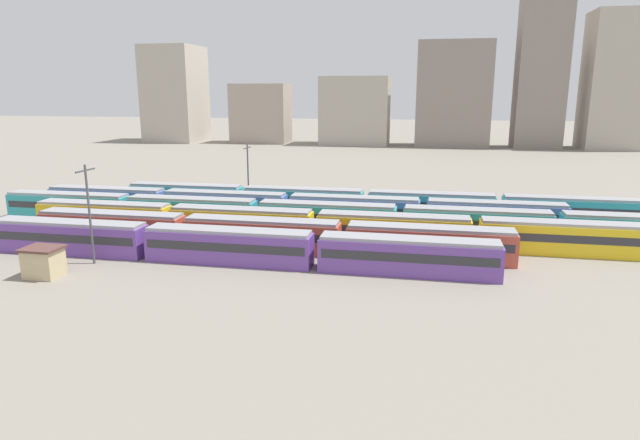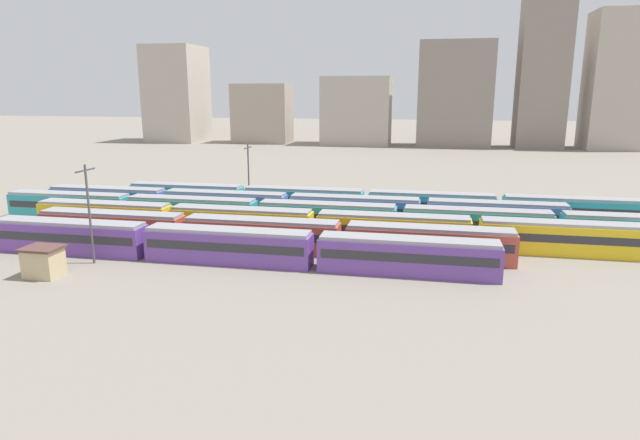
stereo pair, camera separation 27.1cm
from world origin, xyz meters
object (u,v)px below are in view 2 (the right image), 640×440
Objects in this scene: catenary_pole_0 at (89,210)px; train_track_1 at (262,234)px; train_track_3 at (400,220)px; catenary_pole_1 at (249,172)px; train_track_5 at (366,202)px; train_track_0 at (228,246)px; train_track_2 at (315,226)px; signal_hut at (43,261)px; train_track_4 at (288,207)px.

train_track_1 is at bearing 26.85° from catenary_pole_0.
train_track_3 is 11.39× the size of catenary_pole_1.
train_track_5 is at bearing 48.38° from catenary_pole_0.
train_track_3 is at bearing -28.86° from catenary_pole_1.
train_track_0 is 5.27× the size of catenary_pole_0.
catenary_pole_0 is at bearing -147.90° from train_track_2.
catenary_pole_0 reaches higher than train_track_2.
train_track_3 is 10.62× the size of catenary_pole_0.
train_track_0 reaches higher than signal_hut.
train_track_3 is 36.59m from catenary_pole_0.
train_track_0 is 0.75× the size of train_track_5.
train_track_0 and train_track_3 have the same top height.
signal_hut is at bearing -129.64° from train_track_5.
train_track_0 is at bearing 25.53° from signal_hut.
train_track_2 is at bearing 55.11° from train_track_0.
catenary_pole_0 is at bearing -153.15° from train_track_1.
catenary_pole_1 is at bearing 78.40° from catenary_pole_0.
catenary_pole_0 reaches higher than catenary_pole_1.
signal_hut is (-23.58, -18.20, -0.35)m from train_track_2.
train_track_0 is 12.68m from train_track_2.
catenary_pole_0 reaches higher than train_track_5.
train_track_2 is 20.75× the size of signal_hut.
train_track_3 is at bearing -17.99° from train_track_4.
train_track_1 and train_track_2 have the same top height.
catenary_pole_0 reaches higher than signal_hut.
catenary_pole_0 is at bearing -101.60° from catenary_pole_1.
catenary_pole_1 reaches higher than train_track_2.
train_track_3 and train_track_4 have the same top height.
train_track_5 is (10.48, 5.20, 0.00)m from train_track_4.
train_track_2 is 24.14m from catenary_pole_1.
catenary_pole_0 is (-25.74, -28.98, 3.95)m from train_track_5.
train_track_4 is at bearing -153.60° from train_track_5.
train_track_1 is at bearing -86.75° from train_track_4.
train_track_2 is at bearing -59.80° from train_track_4.
train_track_2 is 12.03m from train_track_4.
train_track_1 is at bearing 35.22° from signal_hut.
train_track_3 is at bearing 30.70° from catenary_pole_0.
train_track_4 is (-6.05, 10.40, 0.00)m from train_track_2.
train_track_4 and train_track_5 have the same top height.
train_track_4 is at bearing 93.25° from train_track_1.
train_track_1 and train_track_4 have the same top height.
train_track_0 is 20.83m from train_track_4.
catenary_pole_1 is (-8.66, 8.40, 3.58)m from train_track_4.
train_track_1 is (2.08, 5.20, 0.00)m from train_track_0.
train_track_2 is 11.23m from train_track_3.
train_track_0 is at bearing -124.89° from train_track_2.
catenary_pole_1 is (6.61, 32.17, -0.37)m from catenary_pole_0.
train_track_0 is at bearing -93.29° from train_track_4.
catenary_pole_1 is at bearing 135.88° from train_track_4.
train_track_2 is at bearing -152.43° from train_track_3.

